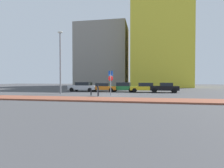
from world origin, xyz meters
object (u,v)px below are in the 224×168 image
(parked_car_yellow, at_px, (145,87))
(parking_meter, at_px, (98,89))
(parking_sign_post, at_px, (111,80))
(traffic_bollard_near, at_px, (98,92))
(parked_car_orange, at_px, (103,87))
(parked_car_green, at_px, (123,87))
(parked_car_black, at_px, (164,87))
(parked_car_silver, at_px, (83,87))
(traffic_bollard_mid, at_px, (91,92))
(street_lamp, at_px, (60,58))

(parked_car_yellow, bearing_deg, parking_meter, -123.98)
(parking_sign_post, relative_size, traffic_bollard_near, 2.96)
(parked_car_orange, xyz_separation_m, parked_car_green, (3.22, 0.20, 0.05))
(parking_sign_post, xyz_separation_m, parking_meter, (-1.22, -1.48, -1.02))
(parking_sign_post, xyz_separation_m, traffic_bollard_near, (-1.31, -0.78, -1.37))
(parked_car_black, bearing_deg, parked_car_yellow, 177.95)
(parked_car_silver, bearing_deg, parked_car_yellow, 0.31)
(parking_sign_post, relative_size, parking_meter, 2.29)
(parked_car_silver, xyz_separation_m, parked_car_green, (6.39, 0.48, -0.02))
(parked_car_orange, xyz_separation_m, parking_sign_post, (2.49, -6.55, 1.15))
(parking_meter, bearing_deg, parked_car_orange, 99.03)
(traffic_bollard_mid, bearing_deg, street_lamp, 164.46)
(parked_car_yellow, distance_m, street_lamp, 12.83)
(parked_car_green, xyz_separation_m, parked_car_yellow, (3.32, -0.43, -0.02))
(parking_meter, bearing_deg, traffic_bollard_mid, 135.05)
(parked_car_silver, bearing_deg, traffic_bollard_near, -58.32)
(parked_car_orange, bearing_deg, street_lamp, -127.56)
(parked_car_orange, bearing_deg, parked_car_silver, -174.98)
(parked_car_orange, xyz_separation_m, parking_meter, (1.28, -8.03, 0.13))
(parked_car_silver, relative_size, parked_car_green, 1.12)
(traffic_bollard_mid, bearing_deg, parking_sign_post, 9.49)
(parked_car_yellow, height_order, traffic_bollard_mid, parked_car_yellow)
(parked_car_black, bearing_deg, parked_car_silver, 179.77)
(parked_car_black, distance_m, traffic_bollard_mid, 11.37)
(parked_car_black, bearing_deg, parked_car_green, 175.09)
(parked_car_silver, relative_size, traffic_bollard_mid, 5.44)
(traffic_bollard_mid, bearing_deg, traffic_bollard_near, -21.46)
(parking_meter, xyz_separation_m, traffic_bollard_mid, (-1.09, 1.09, -0.42))
(parked_car_green, height_order, street_lamp, street_lamp)
(parking_meter, height_order, street_lamp, street_lamp)
(parking_meter, xyz_separation_m, street_lamp, (-5.64, 2.35, 3.92))
(traffic_bollard_near, height_order, traffic_bollard_mid, traffic_bollard_near)
(parked_car_silver, height_order, street_lamp, street_lamp)
(parking_sign_post, bearing_deg, street_lamp, 172.69)
(parked_car_black, distance_m, street_lamp, 15.33)
(parked_car_green, relative_size, traffic_bollard_mid, 4.87)
(parked_car_yellow, bearing_deg, parked_car_silver, -179.69)
(parked_car_black, distance_m, parking_meter, 11.22)
(parking_sign_post, distance_m, parking_meter, 2.17)
(parked_car_green, bearing_deg, parked_car_silver, -175.69)
(street_lamp, bearing_deg, parked_car_yellow, 26.56)
(traffic_bollard_mid, bearing_deg, parked_car_green, 67.00)
(parked_car_orange, height_order, parked_car_black, parked_car_black)
(parked_car_green, relative_size, street_lamp, 0.50)
(parked_car_silver, xyz_separation_m, traffic_bollard_mid, (3.35, -6.66, -0.36))
(parking_sign_post, bearing_deg, traffic_bollard_near, -149.25)
(parking_sign_post, bearing_deg, traffic_bollard_mid, -170.51)
(parked_car_orange, bearing_deg, parked_car_yellow, -1.98)
(parked_car_orange, height_order, traffic_bollard_mid, parked_car_orange)
(parking_sign_post, height_order, street_lamp, street_lamp)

